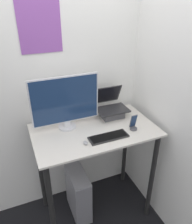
{
  "coord_description": "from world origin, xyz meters",
  "views": [
    {
      "loc": [
        -0.65,
        -1.26,
        2.21
      ],
      "look_at": [
        0.01,
        0.33,
        1.29
      ],
      "focal_mm": 35.0,
      "sensor_mm": 36.0,
      "label": 1
    }
  ],
  "objects_px": {
    "keyboard": "(109,137)",
    "mouse": "(86,143)",
    "laptop": "(111,109)",
    "cell_phone": "(133,125)",
    "computer_tower": "(78,193)",
    "monitor": "(66,103)"
  },
  "relations": [
    {
      "from": "laptop",
      "to": "cell_phone",
      "type": "height_order",
      "value": "laptop"
    },
    {
      "from": "monitor",
      "to": "computer_tower",
      "type": "relative_size",
      "value": 1.09
    },
    {
      "from": "keyboard",
      "to": "laptop",
      "type": "bearing_deg",
      "value": 60.9
    },
    {
      "from": "monitor",
      "to": "keyboard",
      "type": "bearing_deg",
      "value": -46.75
    },
    {
      "from": "keyboard",
      "to": "cell_phone",
      "type": "distance_m",
      "value": 0.28
    },
    {
      "from": "monitor",
      "to": "keyboard",
      "type": "xyz_separation_m",
      "value": [
        0.29,
        -0.3,
        -0.24
      ]
    },
    {
      "from": "monitor",
      "to": "mouse",
      "type": "bearing_deg",
      "value": -77.77
    },
    {
      "from": "laptop",
      "to": "cell_phone",
      "type": "relative_size",
      "value": 2.07
    },
    {
      "from": "keyboard",
      "to": "computer_tower",
      "type": "distance_m",
      "value": 0.89
    },
    {
      "from": "cell_phone",
      "to": "monitor",
      "type": "bearing_deg",
      "value": 154.47
    },
    {
      "from": "monitor",
      "to": "cell_phone",
      "type": "bearing_deg",
      "value": -25.53
    },
    {
      "from": "keyboard",
      "to": "mouse",
      "type": "height_order",
      "value": "mouse"
    },
    {
      "from": "keyboard",
      "to": "monitor",
      "type": "bearing_deg",
      "value": 133.25
    },
    {
      "from": "mouse",
      "to": "computer_tower",
      "type": "height_order",
      "value": "mouse"
    },
    {
      "from": "monitor",
      "to": "mouse",
      "type": "distance_m",
      "value": 0.4
    },
    {
      "from": "laptop",
      "to": "computer_tower",
      "type": "height_order",
      "value": "laptop"
    },
    {
      "from": "laptop",
      "to": "mouse",
      "type": "height_order",
      "value": "laptop"
    },
    {
      "from": "laptop",
      "to": "keyboard",
      "type": "height_order",
      "value": "laptop"
    },
    {
      "from": "monitor",
      "to": "laptop",
      "type": "bearing_deg",
      "value": 4.96
    },
    {
      "from": "mouse",
      "to": "laptop",
      "type": "bearing_deg",
      "value": 40.94
    },
    {
      "from": "computer_tower",
      "to": "keyboard",
      "type": "bearing_deg",
      "value": -43.26
    },
    {
      "from": "cell_phone",
      "to": "computer_tower",
      "type": "height_order",
      "value": "cell_phone"
    }
  ]
}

